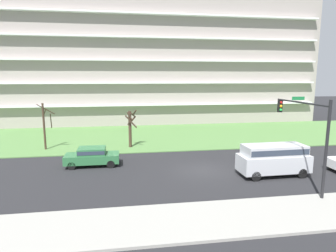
# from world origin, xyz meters

# --- Properties ---
(ground) EXTENTS (160.00, 160.00, 0.00)m
(ground) POSITION_xyz_m (0.00, 0.00, 0.00)
(ground) COLOR #232326
(sidewalk_curb_near) EXTENTS (80.00, 4.00, 0.15)m
(sidewalk_curb_near) POSITION_xyz_m (0.00, -8.00, 0.07)
(sidewalk_curb_near) COLOR #99968E
(sidewalk_curb_near) RESTS_ON ground
(grass_lawn_strip) EXTENTS (80.00, 16.00, 0.08)m
(grass_lawn_strip) POSITION_xyz_m (0.00, 14.00, 0.04)
(grass_lawn_strip) COLOR #547F42
(grass_lawn_strip) RESTS_ON ground
(apartment_building) EXTENTS (49.89, 13.17, 19.50)m
(apartment_building) POSITION_xyz_m (0.00, 28.10, 9.75)
(apartment_building) COLOR #9E938C
(apartment_building) RESTS_ON ground
(tree_far_left) EXTENTS (1.46, 2.03, 4.79)m
(tree_far_left) POSITION_xyz_m (-14.06, 8.66, 2.60)
(tree_far_left) COLOR #423023
(tree_far_left) RESTS_ON ground
(tree_left) EXTENTS (1.24, 1.43, 4.03)m
(tree_left) POSITION_xyz_m (-5.53, 8.38, 2.26)
(tree_left) COLOR #423023
(tree_left) RESTS_ON ground
(sedan_green_near_left) EXTENTS (4.40, 1.80, 1.57)m
(sedan_green_near_left) POSITION_xyz_m (-8.87, 2.50, 0.87)
(sedan_green_near_left) COLOR #2D6B3D
(sedan_green_near_left) RESTS_ON ground
(van_silver_center_left) EXTENTS (5.24, 2.11, 2.36)m
(van_silver_center_left) POSITION_xyz_m (4.81, -2.00, 1.40)
(van_silver_center_left) COLOR #B7BABF
(van_silver_center_left) RESTS_ON ground
(traffic_signal_mast) EXTENTS (0.90, 5.76, 6.06)m
(traffic_signal_mast) POSITION_xyz_m (5.49, -4.60, 4.19)
(traffic_signal_mast) COLOR black
(traffic_signal_mast) RESTS_ON ground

